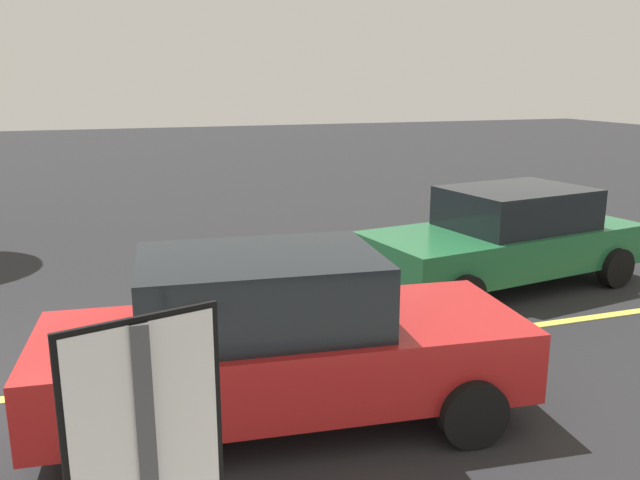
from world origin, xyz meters
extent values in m
cube|color=#E0D14C|center=(3.00, 0.00, 0.01)|extent=(28.00, 0.16, 0.01)
cube|color=white|center=(1.82, -4.90, 2.02)|extent=(0.49, 0.15, 0.95)
cube|color=black|center=(1.82, -4.90, 2.02)|extent=(0.53, 0.16, 0.99)
cube|color=#236B3D|center=(7.78, 1.72, 0.63)|extent=(4.79, 2.54, 0.63)
cube|color=black|center=(8.01, 1.76, 1.26)|extent=(2.41, 1.95, 0.63)
cylinder|color=black|center=(6.40, 0.57, 0.32)|extent=(0.67, 0.32, 0.64)
cylinder|color=black|center=(6.11, 2.39, 0.32)|extent=(0.67, 0.32, 0.64)
cylinder|color=black|center=(9.46, 1.06, 0.32)|extent=(0.67, 0.32, 0.64)
cylinder|color=black|center=(9.17, 2.88, 0.32)|extent=(0.67, 0.32, 0.64)
cube|color=red|center=(3.29, -1.31, 0.66)|extent=(4.73, 2.13, 0.68)
cube|color=black|center=(3.07, -1.29, 1.35)|extent=(2.33, 1.70, 0.68)
cylinder|color=black|center=(4.93, -0.61, 0.32)|extent=(0.66, 0.28, 0.64)
cylinder|color=black|center=(4.77, -2.31, 0.32)|extent=(0.66, 0.28, 0.64)
cylinder|color=black|center=(1.82, -0.31, 0.32)|extent=(0.66, 0.28, 0.64)
cylinder|color=black|center=(1.66, -2.01, 0.32)|extent=(0.66, 0.28, 0.64)
camera|label=1|loc=(1.74, -6.94, 3.25)|focal=36.68mm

